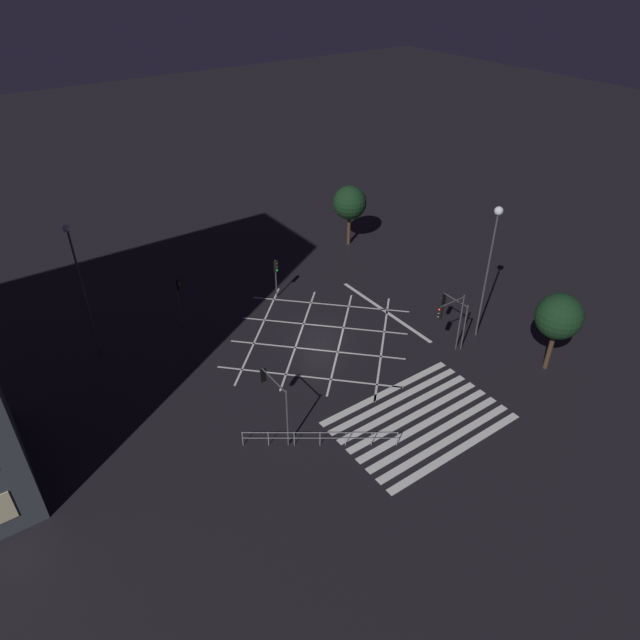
{
  "coord_description": "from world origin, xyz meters",
  "views": [
    {
      "loc": [
        -19.92,
        -28.27,
        24.77
      ],
      "look_at": [
        0.0,
        0.0,
        1.57
      ],
      "focal_mm": 32.0,
      "sensor_mm": 36.0,
      "label": 1
    }
  ],
  "objects_px": {
    "traffic_light_median_north": "(276,271)",
    "street_tree_near": "(350,203)",
    "traffic_light_se_cross": "(452,309)",
    "street_lamp_east": "(493,244)",
    "street_lamp_west": "(77,267)",
    "traffic_light_nw_main": "(178,293)",
    "street_tree_far": "(559,317)",
    "traffic_light_se_main": "(450,316)",
    "traffic_light_sw_cross": "(273,391)"
  },
  "relations": [
    {
      "from": "street_tree_near",
      "to": "traffic_light_sw_cross",
      "type": "bearing_deg",
      "value": -137.34
    },
    {
      "from": "traffic_light_se_main",
      "to": "street_lamp_west",
      "type": "bearing_deg",
      "value": -36.19
    },
    {
      "from": "traffic_light_nw_main",
      "to": "traffic_light_median_north",
      "type": "bearing_deg",
      "value": -4.84
    },
    {
      "from": "traffic_light_median_north",
      "to": "street_lamp_east",
      "type": "relative_size",
      "value": 0.33
    },
    {
      "from": "street_tree_far",
      "to": "street_lamp_west",
      "type": "bearing_deg",
      "value": 141.36
    },
    {
      "from": "street_tree_near",
      "to": "street_tree_far",
      "type": "relative_size",
      "value": 1.0
    },
    {
      "from": "street_lamp_east",
      "to": "street_lamp_west",
      "type": "distance_m",
      "value": 27.71
    },
    {
      "from": "traffic_light_median_north",
      "to": "traffic_light_se_main",
      "type": "bearing_deg",
      "value": 22.56
    },
    {
      "from": "traffic_light_median_north",
      "to": "street_lamp_west",
      "type": "xyz_separation_m",
      "value": [
        -14.38,
        1.1,
        4.45
      ]
    },
    {
      "from": "traffic_light_median_north",
      "to": "traffic_light_se_cross",
      "type": "relative_size",
      "value": 0.91
    },
    {
      "from": "traffic_light_sw_cross",
      "to": "street_lamp_east",
      "type": "bearing_deg",
      "value": -90.47
    },
    {
      "from": "traffic_light_se_cross",
      "to": "street_lamp_west",
      "type": "bearing_deg",
      "value": 57.79
    },
    {
      "from": "traffic_light_nw_main",
      "to": "traffic_light_se_main",
      "type": "xyz_separation_m",
      "value": [
        13.7,
        -14.22,
        0.44
      ]
    },
    {
      "from": "traffic_light_se_main",
      "to": "street_tree_far",
      "type": "xyz_separation_m",
      "value": [
        4.68,
        -5.1,
        0.88
      ]
    },
    {
      "from": "street_lamp_east",
      "to": "street_lamp_west",
      "type": "bearing_deg",
      "value": 148.98
    },
    {
      "from": "traffic_light_sw_cross",
      "to": "traffic_light_se_main",
      "type": "distance_m",
      "value": 13.8
    },
    {
      "from": "traffic_light_sw_cross",
      "to": "street_tree_near",
      "type": "height_order",
      "value": "street_tree_near"
    },
    {
      "from": "street_lamp_east",
      "to": "street_tree_far",
      "type": "distance_m",
      "value": 6.48
    },
    {
      "from": "traffic_light_median_north",
      "to": "street_lamp_west",
      "type": "relative_size",
      "value": 0.35
    },
    {
      "from": "traffic_light_se_cross",
      "to": "traffic_light_se_main",
      "type": "xyz_separation_m",
      "value": [
        -1.49,
        -1.1,
        0.58
      ]
    },
    {
      "from": "traffic_light_median_north",
      "to": "traffic_light_se_cross",
      "type": "bearing_deg",
      "value": 29.77
    },
    {
      "from": "traffic_light_nw_main",
      "to": "traffic_light_se_main",
      "type": "distance_m",
      "value": 19.75
    },
    {
      "from": "traffic_light_se_main",
      "to": "street_lamp_east",
      "type": "height_order",
      "value": "street_lamp_east"
    },
    {
      "from": "street_lamp_east",
      "to": "traffic_light_se_main",
      "type": "bearing_deg",
      "value": -174.43
    },
    {
      "from": "traffic_light_median_north",
      "to": "street_tree_far",
      "type": "bearing_deg",
      "value": 28.95
    },
    {
      "from": "street_tree_near",
      "to": "traffic_light_median_north",
      "type": "bearing_deg",
      "value": -157.38
    },
    {
      "from": "traffic_light_median_north",
      "to": "street_tree_near",
      "type": "height_order",
      "value": "street_tree_near"
    },
    {
      "from": "traffic_light_se_cross",
      "to": "street_lamp_east",
      "type": "height_order",
      "value": "street_lamp_east"
    },
    {
      "from": "traffic_light_sw_cross",
      "to": "street_tree_far",
      "type": "distance_m",
      "value": 19.34
    },
    {
      "from": "traffic_light_se_main",
      "to": "street_tree_far",
      "type": "relative_size",
      "value": 0.79
    },
    {
      "from": "traffic_light_sw_cross",
      "to": "street_tree_near",
      "type": "bearing_deg",
      "value": -47.34
    },
    {
      "from": "traffic_light_nw_main",
      "to": "street_tree_far",
      "type": "distance_m",
      "value": 26.7
    },
    {
      "from": "traffic_light_nw_main",
      "to": "street_lamp_east",
      "type": "relative_size",
      "value": 0.4
    },
    {
      "from": "traffic_light_median_north",
      "to": "street_lamp_west",
      "type": "distance_m",
      "value": 15.09
    },
    {
      "from": "traffic_light_sw_cross",
      "to": "street_tree_near",
      "type": "relative_size",
      "value": 0.71
    },
    {
      "from": "traffic_light_se_cross",
      "to": "traffic_light_se_main",
      "type": "distance_m",
      "value": 1.94
    },
    {
      "from": "street_lamp_east",
      "to": "street_lamp_west",
      "type": "height_order",
      "value": "street_lamp_east"
    },
    {
      "from": "traffic_light_median_north",
      "to": "street_tree_near",
      "type": "bearing_deg",
      "value": 112.62
    },
    {
      "from": "traffic_light_se_main",
      "to": "traffic_light_nw_main",
      "type": "bearing_deg",
      "value": -46.08
    },
    {
      "from": "traffic_light_nw_main",
      "to": "traffic_light_median_north",
      "type": "xyz_separation_m",
      "value": [
        8.07,
        -0.68,
        -0.47
      ]
    },
    {
      "from": "traffic_light_se_main",
      "to": "traffic_light_median_north",
      "type": "bearing_deg",
      "value": -67.44
    },
    {
      "from": "traffic_light_median_north",
      "to": "traffic_light_sw_cross",
      "type": "xyz_separation_m",
      "value": [
        -8.16,
        -13.03,
        0.63
      ]
    },
    {
      "from": "traffic_light_nw_main",
      "to": "traffic_light_median_north",
      "type": "distance_m",
      "value": 8.11
    },
    {
      "from": "street_tree_near",
      "to": "street_tree_far",
      "type": "xyz_separation_m",
      "value": [
        -0.62,
        -23.19,
        0.01
      ]
    },
    {
      "from": "traffic_light_median_north",
      "to": "street_tree_far",
      "type": "height_order",
      "value": "street_tree_far"
    },
    {
      "from": "traffic_light_nw_main",
      "to": "traffic_light_se_main",
      "type": "height_order",
      "value": "traffic_light_se_main"
    },
    {
      "from": "street_lamp_east",
      "to": "street_lamp_west",
      "type": "relative_size",
      "value": 1.04
    },
    {
      "from": "street_lamp_east",
      "to": "traffic_light_se_cross",
      "type": "bearing_deg",
      "value": 161.92
    },
    {
      "from": "traffic_light_nw_main",
      "to": "traffic_light_se_cross",
      "type": "bearing_deg",
      "value": -40.84
    },
    {
      "from": "traffic_light_nw_main",
      "to": "street_lamp_east",
      "type": "bearing_deg",
      "value": -38.49
    }
  ]
}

